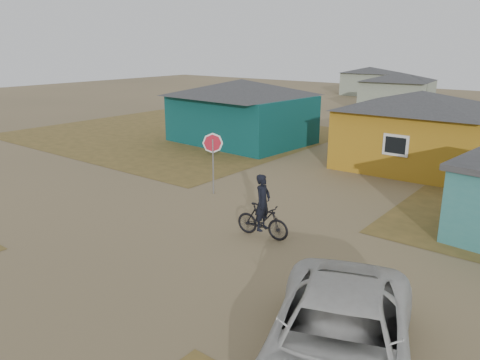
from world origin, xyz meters
name	(u,v)px	position (x,y,z in m)	size (l,w,h in m)	color
ground	(191,241)	(0.00, 0.00, 0.00)	(120.00, 120.00, 0.00)	olive
grass_nw	(176,133)	(-14.00, 13.00, 0.01)	(20.00, 18.00, 0.00)	brown
house_teal	(241,110)	(-8.50, 13.50, 2.05)	(8.93, 7.08, 4.00)	#0A3B3B
house_yellow	(418,129)	(2.50, 14.00, 2.00)	(7.72, 6.76, 3.90)	#AC791A
house_pale_west	(397,91)	(-6.00, 34.00, 1.86)	(7.04, 6.15, 3.60)	gray
house_pale_north	(369,80)	(-14.00, 46.00, 1.75)	(6.28, 5.81, 3.40)	gray
stop_sign	(213,150)	(-2.70, 4.20, 1.91)	(0.82, 0.32, 2.61)	gray
cyclist	(263,215)	(1.65, 1.69, 0.78)	(1.93, 0.73, 2.14)	black
vehicle	(339,341)	(6.71, -2.95, 0.81)	(2.69, 5.84, 1.62)	silver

